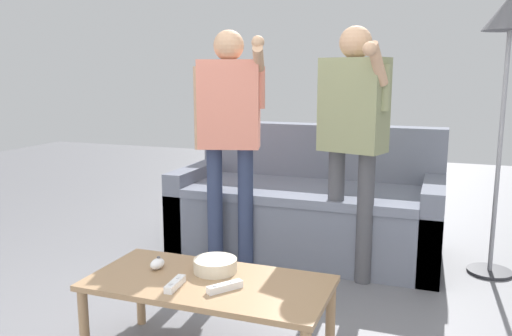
{
  "coord_description": "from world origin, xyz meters",
  "views": [
    {
      "loc": [
        0.96,
        -2.01,
        1.28
      ],
      "look_at": [
        0.04,
        0.5,
        0.8
      ],
      "focal_mm": 36.52,
      "sensor_mm": 36.0,
      "label": 1
    }
  ],
  "objects_px": {
    "player_right": "(353,124)",
    "game_remote_wand_near": "(175,284)",
    "game_remote_wand_far": "(225,287)",
    "coffee_table": "(209,290)",
    "game_remote_nunchuk": "(157,264)",
    "player_left": "(229,122)",
    "snack_bowl": "(215,265)",
    "couch": "(308,209)",
    "floor_lamp": "(509,35)"
  },
  "relations": [
    {
      "from": "snack_bowl",
      "to": "game_remote_wand_far",
      "type": "height_order",
      "value": "snack_bowl"
    },
    {
      "from": "couch",
      "to": "game_remote_wand_far",
      "type": "distance_m",
      "value": 1.73
    },
    {
      "from": "game_remote_wand_near",
      "to": "game_remote_wand_far",
      "type": "distance_m",
      "value": 0.21
    },
    {
      "from": "snack_bowl",
      "to": "player_left",
      "type": "xyz_separation_m",
      "value": [
        -0.35,
        1.01,
        0.55
      ]
    },
    {
      "from": "player_left",
      "to": "coffee_table",
      "type": "bearing_deg",
      "value": -71.73
    },
    {
      "from": "couch",
      "to": "game_remote_wand_near",
      "type": "height_order",
      "value": "couch"
    },
    {
      "from": "game_remote_nunchuk",
      "to": "coffee_table",
      "type": "bearing_deg",
      "value": -9.14
    },
    {
      "from": "coffee_table",
      "to": "game_remote_wand_far",
      "type": "distance_m",
      "value": 0.14
    },
    {
      "from": "coffee_table",
      "to": "game_remote_wand_far",
      "type": "height_order",
      "value": "game_remote_wand_far"
    },
    {
      "from": "snack_bowl",
      "to": "game_remote_wand_near",
      "type": "distance_m",
      "value": 0.24
    },
    {
      "from": "player_left",
      "to": "game_remote_wand_far",
      "type": "distance_m",
      "value": 1.4
    },
    {
      "from": "floor_lamp",
      "to": "player_right",
      "type": "height_order",
      "value": "floor_lamp"
    },
    {
      "from": "floor_lamp",
      "to": "coffee_table",
      "type": "bearing_deg",
      "value": -128.09
    },
    {
      "from": "player_left",
      "to": "game_remote_wand_far",
      "type": "height_order",
      "value": "player_left"
    },
    {
      "from": "game_remote_nunchuk",
      "to": "floor_lamp",
      "type": "distance_m",
      "value": 2.45
    },
    {
      "from": "player_left",
      "to": "game_remote_wand_near",
      "type": "xyz_separation_m",
      "value": [
        0.27,
        -1.24,
        -0.57
      ]
    },
    {
      "from": "player_right",
      "to": "game_remote_wand_near",
      "type": "relative_size",
      "value": 10.18
    },
    {
      "from": "player_left",
      "to": "player_right",
      "type": "bearing_deg",
      "value": 6.23
    },
    {
      "from": "couch",
      "to": "player_left",
      "type": "xyz_separation_m",
      "value": [
        -0.39,
        -0.53,
        0.67
      ]
    },
    {
      "from": "floor_lamp",
      "to": "game_remote_wand_far",
      "type": "bearing_deg",
      "value": -124.42
    },
    {
      "from": "coffee_table",
      "to": "player_left",
      "type": "bearing_deg",
      "value": 108.27
    },
    {
      "from": "coffee_table",
      "to": "game_remote_wand_far",
      "type": "bearing_deg",
      "value": -33.75
    },
    {
      "from": "couch",
      "to": "player_left",
      "type": "relative_size",
      "value": 1.2
    },
    {
      "from": "game_remote_wand_near",
      "to": "game_remote_wand_far",
      "type": "height_order",
      "value": "same"
    },
    {
      "from": "coffee_table",
      "to": "player_right",
      "type": "xyz_separation_m",
      "value": [
        0.4,
        1.2,
        0.63
      ]
    },
    {
      "from": "player_right",
      "to": "game_remote_wand_far",
      "type": "relative_size",
      "value": 10.42
    },
    {
      "from": "game_remote_wand_near",
      "to": "coffee_table",
      "type": "bearing_deg",
      "value": 49.39
    },
    {
      "from": "game_remote_wand_near",
      "to": "game_remote_nunchuk",
      "type": "bearing_deg",
      "value": 138.11
    },
    {
      "from": "game_remote_nunchuk",
      "to": "player_right",
      "type": "relative_size",
      "value": 0.06
    },
    {
      "from": "game_remote_wand_far",
      "to": "game_remote_wand_near",
      "type": "bearing_deg",
      "value": -167.95
    },
    {
      "from": "snack_bowl",
      "to": "player_left",
      "type": "relative_size",
      "value": 0.13
    },
    {
      "from": "game_remote_wand_near",
      "to": "player_left",
      "type": "bearing_deg",
      "value": 102.27
    },
    {
      "from": "snack_bowl",
      "to": "game_remote_nunchuk",
      "type": "xyz_separation_m",
      "value": [
        -0.27,
        -0.06,
        -0.01
      ]
    },
    {
      "from": "couch",
      "to": "player_right",
      "type": "distance_m",
      "value": 0.89
    },
    {
      "from": "game_remote_nunchuk",
      "to": "game_remote_wand_near",
      "type": "distance_m",
      "value": 0.24
    },
    {
      "from": "player_left",
      "to": "floor_lamp",
      "type": "bearing_deg",
      "value": 16.66
    },
    {
      "from": "snack_bowl",
      "to": "player_left",
      "type": "bearing_deg",
      "value": 109.25
    },
    {
      "from": "couch",
      "to": "coffee_table",
      "type": "height_order",
      "value": "couch"
    },
    {
      "from": "game_remote_nunchuk",
      "to": "player_left",
      "type": "relative_size",
      "value": 0.06
    },
    {
      "from": "game_remote_wand_far",
      "to": "game_remote_nunchuk",
      "type": "bearing_deg",
      "value": 163.19
    },
    {
      "from": "game_remote_nunchuk",
      "to": "player_left",
      "type": "xyz_separation_m",
      "value": [
        -0.09,
        1.07,
        0.56
      ]
    },
    {
      "from": "floor_lamp",
      "to": "game_remote_nunchuk",
      "type": "bearing_deg",
      "value": -134.63
    },
    {
      "from": "game_remote_nunchuk",
      "to": "floor_lamp",
      "type": "xyz_separation_m",
      "value": [
        1.54,
        1.56,
        1.09
      ]
    },
    {
      "from": "game_remote_nunchuk",
      "to": "couch",
      "type": "bearing_deg",
      "value": 79.22
    },
    {
      "from": "player_right",
      "to": "game_remote_wand_far",
      "type": "distance_m",
      "value": 1.43
    },
    {
      "from": "snack_bowl",
      "to": "game_remote_nunchuk",
      "type": "relative_size",
      "value": 2.25
    },
    {
      "from": "game_remote_wand_near",
      "to": "snack_bowl",
      "type": "bearing_deg",
      "value": 69.05
    },
    {
      "from": "coffee_table",
      "to": "game_remote_wand_near",
      "type": "xyz_separation_m",
      "value": [
        -0.1,
        -0.12,
        0.06
      ]
    },
    {
      "from": "coffee_table",
      "to": "game_remote_nunchuk",
      "type": "xyz_separation_m",
      "value": [
        -0.28,
        0.05,
        0.07
      ]
    },
    {
      "from": "snack_bowl",
      "to": "player_right",
      "type": "distance_m",
      "value": 1.3
    }
  ]
}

